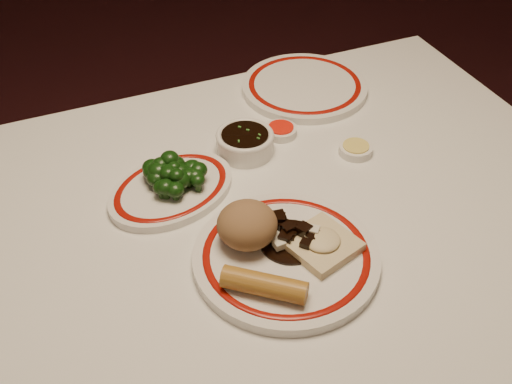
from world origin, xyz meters
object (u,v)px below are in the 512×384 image
Objects in this scene: main_plate at (286,257)px; stirfry_heap at (293,235)px; spring_roll at (264,285)px; fried_wonton at (322,243)px; broccoli_pile at (172,173)px; dining_table at (269,249)px; soy_bowl at (245,143)px; rice_mound at (247,225)px; broccoli_plate at (171,189)px.

main_plate is 0.04m from stirfry_heap.
spring_roll is 1.03× the size of fried_wonton.
stirfry_heap is 0.94× the size of broccoli_pile.
main_plate reaches higher than dining_table.
stirfry_heap reaches higher than dining_table.
stirfry_heap is at bearing -96.04° from soy_bowl.
stirfry_heap is at bearing -58.42° from broccoli_pile.
broccoli_pile reaches higher than dining_table.
dining_table is 9.55× the size of spring_roll.
spring_roll is at bearing -80.99° from broccoli_pile.
rice_mound is at bearing 131.16° from main_plate.
fried_wonton is 0.43× the size of broccoli_plate.
dining_table is 0.21m from broccoli_plate.
broccoli_pile reaches higher than soy_bowl.
soy_bowl is (0.05, 0.29, 0.01)m from main_plate.
soy_bowl is at bearing 81.84° from dining_table.
main_plate is (-0.02, -0.12, 0.10)m from dining_table.
dining_table is 0.18m from fried_wonton.
stirfry_heap reaches higher than broccoli_plate.
broccoli_pile is (-0.11, 0.23, 0.03)m from main_plate.
soy_bowl is (0.16, 0.06, -0.02)m from broccoli_pile.
stirfry_heap is 0.94× the size of soy_bowl.
broccoli_pile is (-0.06, 0.18, -0.01)m from rice_mound.
rice_mound is 0.79× the size of fried_wonton.
fried_wonton is at bearing -31.20° from rice_mound.
rice_mound is at bearing 156.57° from stirfry_heap.
rice_mound reaches higher than stirfry_heap.
broccoli_pile is (-0.05, 0.29, 0.00)m from spring_roll.
fried_wonton is 0.30m from soy_bowl.
broccoli_plate is at bearing 125.61° from fried_wonton.
soy_bowl is (0.17, 0.06, 0.01)m from broccoli_plate.
fried_wonton is 0.29m from broccoli_plate.
dining_table is at bearing -98.16° from soy_bowl.
dining_table is 4.20× the size of broccoli_plate.
spring_roll is at bearing -99.54° from rice_mound.
spring_roll is 0.30m from broccoli_pile.
rice_mound is (-0.04, 0.05, 0.04)m from main_plate.
dining_table is 0.16m from main_plate.
broccoli_pile is at bearing 121.58° from stirfry_heap.
rice_mound is 0.11m from spring_roll.
soy_bowl is (0.02, 0.17, 0.11)m from dining_table.
broccoli_pile reaches higher than spring_roll.
dining_table is 0.22m from broccoli_pile.
spring_roll reaches higher than stirfry_heap.
rice_mound is 0.20m from broccoli_plate.
soy_bowl is (0.11, 0.35, -0.01)m from spring_roll.
soy_bowl reaches higher than dining_table.
broccoli_plate is at bearing 49.51° from spring_roll.
fried_wonton is 1.13× the size of soy_bowl.
main_plate is 3.15× the size of stirfry_heap.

